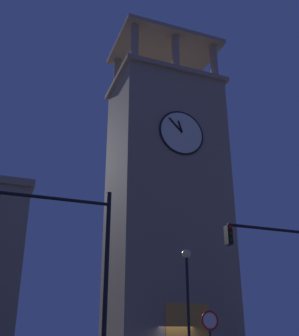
# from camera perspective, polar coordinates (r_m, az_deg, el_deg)

# --- Properties ---
(clocktower) EXTENTS (9.53, 6.98, 30.30)m
(clocktower) POSITION_cam_1_polar(r_m,az_deg,el_deg) (34.59, 2.36, -4.76)
(clocktower) COLOR gray
(clocktower) RESTS_ON ground_plane
(traffic_signal_near) EXTENTS (4.06, 0.41, 6.68)m
(traffic_signal_near) POSITION_cam_1_polar(r_m,az_deg,el_deg) (14.68, -10.41, -11.09)
(traffic_signal_near) COLOR black
(traffic_signal_near) RESTS_ON ground_plane
(traffic_signal_mid) EXTENTS (4.56, 0.41, 6.52)m
(traffic_signal_mid) POSITION_cam_1_polar(r_m,az_deg,el_deg) (18.31, 19.19, -12.90)
(traffic_signal_mid) COLOR black
(traffic_signal_mid) RESTS_ON ground_plane
(street_lamp) EXTENTS (0.44, 0.44, 5.93)m
(street_lamp) POSITION_cam_1_polar(r_m,az_deg,el_deg) (21.52, 5.20, -15.88)
(street_lamp) COLOR black
(street_lamp) RESTS_ON ground_plane
(no_horn_sign) EXTENTS (0.78, 0.14, 2.77)m
(no_horn_sign) POSITION_cam_1_polar(r_m,az_deg,el_deg) (18.21, 8.24, -20.53)
(no_horn_sign) COLOR black
(no_horn_sign) RESTS_ON ground_plane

